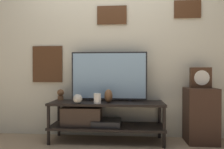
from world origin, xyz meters
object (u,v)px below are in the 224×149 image
television (109,76)px  mantel_clock (201,78)px  vase_urn_stoneware (108,96)px  candle_jar (97,98)px  decorative_bust (61,94)px  vase_round_glass (78,99)px

television → mantel_clock: bearing=-1.0°
vase_urn_stoneware → candle_jar: bearing=-138.3°
vase_urn_stoneware → decorative_bust: vase_urn_stoneware is taller
television → candle_jar: size_ratio=8.06×
vase_urn_stoneware → mantel_clock: bearing=5.8°
vase_urn_stoneware → decorative_bust: 0.71m
vase_round_glass → vase_urn_stoneware: bearing=17.8°
vase_round_glass → mantel_clock: mantel_clock is taller
television → mantel_clock: 1.19m
vase_round_glass → decorative_bust: bearing=135.6°
candle_jar → mantel_clock: (1.31, 0.23, 0.25)m
candle_jar → vase_urn_stoneware: bearing=41.7°
vase_round_glass → vase_urn_stoneware: vase_urn_stoneware is taller
vase_round_glass → candle_jar: candle_jar is taller
decorative_bust → candle_jar: bearing=-28.4°
candle_jar → mantel_clock: size_ratio=0.48×
vase_round_glass → decorative_bust: size_ratio=0.77×
mantel_clock → candle_jar: bearing=-169.9°
television → decorative_bust: bearing=175.8°
candle_jar → decorative_bust: size_ratio=0.84×
television → vase_round_glass: television is taller
decorative_bust → mantel_clock: bearing=-2.2°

